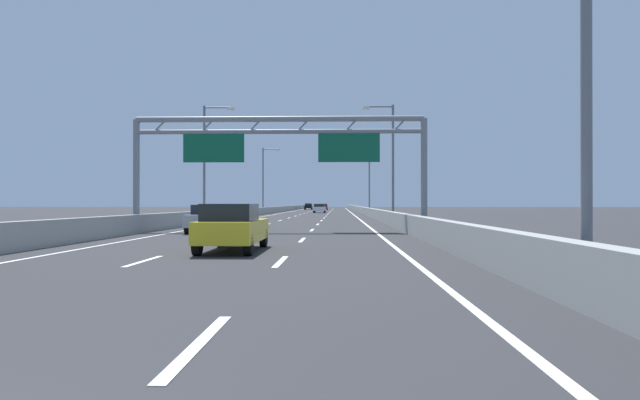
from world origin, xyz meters
name	(u,v)px	position (x,y,z in m)	size (l,w,h in m)	color
ground_plane	(320,212)	(0.00, 100.00, 0.00)	(260.00, 260.00, 0.00)	#2D2D30
lane_dash_left_1	(144,261)	(-1.80, 12.50, 0.01)	(0.16, 3.00, 0.01)	white
lane_dash_left_2	(215,240)	(-1.80, 21.50, 0.01)	(0.16, 3.00, 0.01)	white
lane_dash_left_3	(249,230)	(-1.80, 30.50, 0.01)	(0.16, 3.00, 0.01)	white
lane_dash_left_4	(268,224)	(-1.80, 39.50, 0.01)	(0.16, 3.00, 0.01)	white
lane_dash_left_5	(280,221)	(-1.80, 48.50, 0.01)	(0.16, 3.00, 0.01)	white
lane_dash_left_6	(289,218)	(-1.80, 57.50, 0.01)	(0.16, 3.00, 0.01)	white
lane_dash_left_7	(295,216)	(-1.80, 66.50, 0.01)	(0.16, 3.00, 0.01)	white
lane_dash_left_8	(300,215)	(-1.80, 75.50, 0.01)	(0.16, 3.00, 0.01)	white
lane_dash_left_9	(304,213)	(-1.80, 84.50, 0.01)	(0.16, 3.00, 0.01)	white
lane_dash_left_10	(308,212)	(-1.80, 93.50, 0.01)	(0.16, 3.00, 0.01)	white
lane_dash_left_11	(310,212)	(-1.80, 102.50, 0.01)	(0.16, 3.00, 0.01)	white
lane_dash_left_12	(312,211)	(-1.80, 111.50, 0.01)	(0.16, 3.00, 0.01)	white
lane_dash_left_13	(314,210)	(-1.80, 120.50, 0.01)	(0.16, 3.00, 0.01)	white
lane_dash_left_14	(316,210)	(-1.80, 129.50, 0.01)	(0.16, 3.00, 0.01)	white
lane_dash_left_15	(318,209)	(-1.80, 138.50, 0.01)	(0.16, 3.00, 0.01)	white
lane_dash_left_16	(319,209)	(-1.80, 147.50, 0.01)	(0.16, 3.00, 0.01)	white
lane_dash_left_17	(320,209)	(-1.80, 156.50, 0.01)	(0.16, 3.00, 0.01)	white
lane_dash_right_0	(199,343)	(1.80, 3.50, 0.01)	(0.16, 3.00, 0.01)	white
lane_dash_right_1	(281,262)	(1.80, 12.50, 0.01)	(0.16, 3.00, 0.01)	white
lane_dash_right_2	(302,240)	(1.80, 21.50, 0.01)	(0.16, 3.00, 0.01)	white
lane_dash_right_3	(312,230)	(1.80, 30.50, 0.01)	(0.16, 3.00, 0.01)	white
lane_dash_right_4	(318,224)	(1.80, 39.50, 0.01)	(0.16, 3.00, 0.01)	white
lane_dash_right_5	(321,221)	(1.80, 48.50, 0.01)	(0.16, 3.00, 0.01)	white
lane_dash_right_6	(324,218)	(1.80, 57.50, 0.01)	(0.16, 3.00, 0.01)	white
lane_dash_right_7	(326,216)	(1.80, 66.50, 0.01)	(0.16, 3.00, 0.01)	white
lane_dash_right_8	(327,215)	(1.80, 75.50, 0.01)	(0.16, 3.00, 0.01)	white
lane_dash_right_9	(329,213)	(1.80, 84.50, 0.01)	(0.16, 3.00, 0.01)	white
lane_dash_right_10	(330,212)	(1.80, 93.50, 0.01)	(0.16, 3.00, 0.01)	white
lane_dash_right_11	(330,212)	(1.80, 102.50, 0.01)	(0.16, 3.00, 0.01)	white
lane_dash_right_12	(331,211)	(1.80, 111.50, 0.01)	(0.16, 3.00, 0.01)	white
lane_dash_right_13	(332,210)	(1.80, 120.50, 0.01)	(0.16, 3.00, 0.01)	white
lane_dash_right_14	(332,210)	(1.80, 129.50, 0.01)	(0.16, 3.00, 0.01)	white
lane_dash_right_15	(333,209)	(1.80, 138.50, 0.01)	(0.16, 3.00, 0.01)	white
lane_dash_right_16	(333,209)	(1.80, 147.50, 0.01)	(0.16, 3.00, 0.01)	white
lane_dash_right_17	(333,209)	(1.80, 156.50, 0.01)	(0.16, 3.00, 0.01)	white
edge_line_left	(283,213)	(-5.25, 88.00, 0.01)	(0.16, 176.00, 0.01)	white
edge_line_right	(352,213)	(5.25, 88.00, 0.01)	(0.16, 176.00, 0.01)	white
barrier_left	(286,209)	(-6.90, 110.00, 0.47)	(0.45, 220.00, 0.95)	#9E9E99
barrier_right	(358,209)	(6.90, 110.00, 0.47)	(0.45, 220.00, 0.95)	#9E9E99
sign_gantry	(280,144)	(0.03, 29.85, 4.82)	(16.37, 0.36, 6.36)	gray
streetlamp_left_mid	(207,156)	(-7.47, 45.19, 5.40)	(2.58, 0.28, 9.50)	slate
streetlamp_right_mid	(390,155)	(7.47, 45.19, 5.40)	(2.58, 0.28, 9.50)	slate
streetlamp_left_far	(265,176)	(-7.47, 82.65, 5.40)	(2.58, 0.28, 9.50)	slate
streetlamp_right_far	(368,176)	(7.47, 82.65, 5.40)	(2.58, 0.28, 9.50)	slate
black_car	(308,206)	(-3.83, 135.55, 0.76)	(1.79, 4.40, 1.44)	black
white_car	(319,208)	(0.24, 90.44, 0.73)	(1.85, 4.69, 1.41)	silver
yellow_car	(233,227)	(-0.05, 15.80, 0.77)	(1.71, 4.56, 1.51)	yellow
red_car	(323,207)	(-0.07, 126.53, 0.71)	(1.83, 4.21, 1.37)	red
silver_car	(210,218)	(-3.37, 27.71, 0.74)	(1.80, 4.32, 1.45)	#A8ADB2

